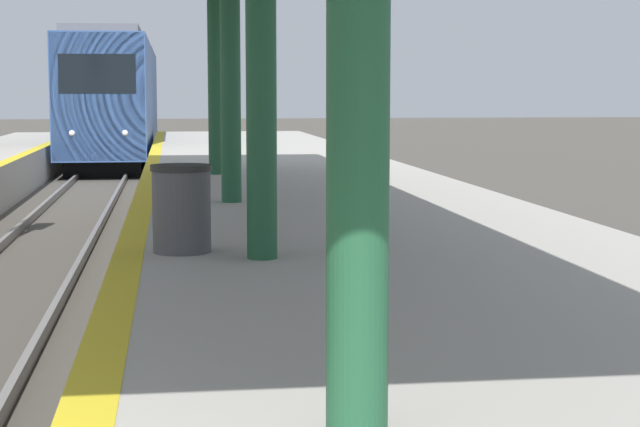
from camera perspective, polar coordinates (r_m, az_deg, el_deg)
The scene contains 2 objects.
train at distance 42.94m, azimuth -10.73°, elevation 6.05°, with size 2.72×23.38×4.55m.
trash_bin at distance 10.63m, azimuth -7.39°, elevation 0.28°, with size 0.60×0.60×0.87m.
Camera 1 is at (2.09, -2.81, 2.59)m, focal length 60.00 mm.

